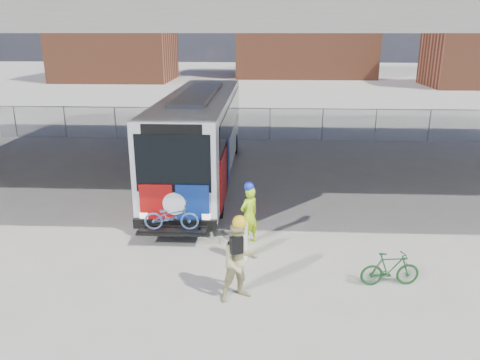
# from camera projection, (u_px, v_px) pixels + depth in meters

# --- Properties ---
(ground) EXTENTS (160.00, 160.00, 0.00)m
(ground) POSITION_uv_depth(u_px,v_px,m) (243.00, 219.00, 15.74)
(ground) COLOR #9E9991
(ground) RESTS_ON ground
(bus) EXTENTS (2.67, 12.90, 3.69)m
(bus) POSITION_uv_depth(u_px,v_px,m) (200.00, 129.00, 19.47)
(bus) COLOR silver
(bus) RESTS_ON ground
(overpass) EXTENTS (40.00, 16.00, 7.95)m
(overpass) POSITION_uv_depth(u_px,v_px,m) (248.00, 17.00, 17.54)
(overpass) COLOR #605E59
(overpass) RESTS_ON ground
(chainlink_fence) EXTENTS (30.00, 0.06, 30.00)m
(chainlink_fence) POSITION_uv_depth(u_px,v_px,m) (252.00, 115.00, 26.71)
(chainlink_fence) COLOR gray
(chainlink_fence) RESTS_ON ground
(brick_buildings) EXTENTS (54.00, 22.00, 12.00)m
(brick_buildings) POSITION_uv_depth(u_px,v_px,m) (270.00, 35.00, 59.87)
(brick_buildings) COLOR brown
(brick_buildings) RESTS_ON ground
(bollard) EXTENTS (0.32, 0.32, 1.23)m
(bollard) POSITION_uv_depth(u_px,v_px,m) (242.00, 237.00, 12.78)
(bollard) COLOR white
(bollard) RESTS_ON ground
(cyclist_hivis) EXTENTS (0.75, 0.74, 1.92)m
(cyclist_hivis) POSITION_uv_depth(u_px,v_px,m) (249.00, 214.00, 13.71)
(cyclist_hivis) COLOR #A8DD17
(cyclist_hivis) RESTS_ON ground
(cyclist_tan) EXTENTS (1.16, 1.06, 2.11)m
(cyclist_tan) POSITION_uv_depth(u_px,v_px,m) (240.00, 260.00, 10.78)
(cyclist_tan) COLOR tan
(cyclist_tan) RESTS_ON ground
(bike_parked) EXTENTS (1.52, 0.57, 0.89)m
(bike_parked) POSITION_uv_depth(u_px,v_px,m) (390.00, 269.00, 11.52)
(bike_parked) COLOR #15431C
(bike_parked) RESTS_ON ground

